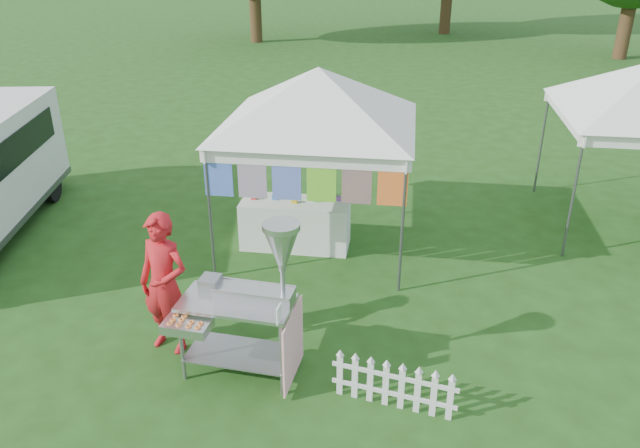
# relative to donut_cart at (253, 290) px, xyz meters

# --- Properties ---
(ground) EXTENTS (120.00, 120.00, 0.00)m
(ground) POSITION_rel_donut_cart_xyz_m (0.22, 0.13, -1.20)
(ground) COLOR #1E4112
(ground) RESTS_ON ground
(canopy_main) EXTENTS (4.24, 4.24, 3.45)m
(canopy_main) POSITION_rel_donut_cart_xyz_m (0.22, 3.62, 1.79)
(canopy_main) COLOR #59595E
(canopy_main) RESTS_ON ground
(donut_cart) EXTENTS (1.53, 0.95, 2.04)m
(donut_cart) POSITION_rel_donut_cart_xyz_m (0.00, 0.00, 0.00)
(donut_cart) COLOR gray
(donut_cart) RESTS_ON ground
(vendor) EXTENTS (0.77, 0.61, 1.87)m
(vendor) POSITION_rel_donut_cart_xyz_m (-1.23, 0.40, -0.26)
(vendor) COLOR red
(vendor) RESTS_ON ground
(picket_fence) EXTENTS (1.42, 0.31, 0.56)m
(picket_fence) POSITION_rel_donut_cart_xyz_m (1.65, -0.33, -0.91)
(picket_fence) COLOR silver
(picket_fence) RESTS_ON ground
(display_table) EXTENTS (1.80, 0.70, 0.82)m
(display_table) POSITION_rel_donut_cart_xyz_m (-0.15, 3.43, -0.79)
(display_table) COLOR white
(display_table) RESTS_ON ground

